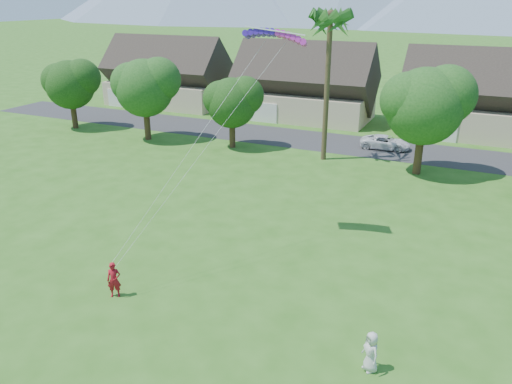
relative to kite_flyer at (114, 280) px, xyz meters
The scene contains 9 objects.
ground 5.79m from the kite_flyer, 39.10° to the right, with size 500.00×500.00×0.00m, color #2D6019.
street 30.73m from the kite_flyer, 81.69° to the left, with size 90.00×7.00×0.01m, color #2D2D30.
kite_flyer is the anchor object (origin of this frame).
watcher 12.16m from the kite_flyer, ahead, with size 0.82×0.54×1.69m, color beige.
parked_car 31.13m from the kite_flyer, 77.53° to the left, with size 2.10×4.55×1.26m, color silver.
houses_row 39.78m from the kite_flyer, 82.86° to the left, with size 72.75×8.19×8.86m.
tree_row 24.86m from the kite_flyer, 82.28° to the left, with size 62.27×6.67×8.45m.
fan_palm 27.29m from the kite_flyer, 84.41° to the left, with size 3.00×3.00×13.80m.
parafoil_kite 14.87m from the kite_flyer, 66.28° to the left, with size 3.49×1.37×0.50m.
Camera 1 is at (10.19, -12.08, 13.34)m, focal length 35.00 mm.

